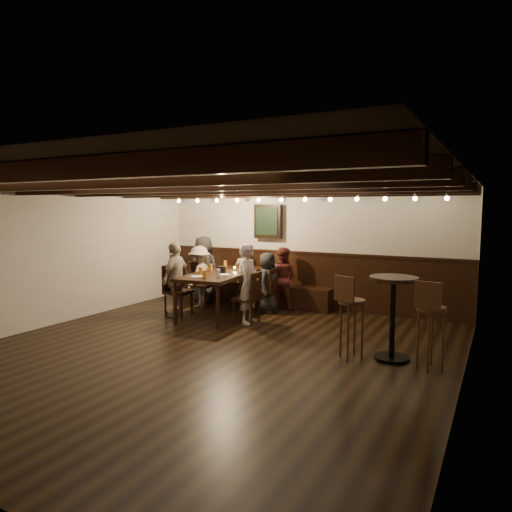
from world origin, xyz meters
The scene contains 27 objects.
room centered at (-0.29, 2.21, 1.07)m, with size 7.00×7.00×7.00m.
dining_table centered at (-1.10, 2.06, 0.74)m, with size 1.19×2.25×0.81m.
chair_left_near centered at (-1.86, 2.43, 0.29)m, with size 0.47×0.47×0.94m.
chair_left_far centered at (-1.76, 1.53, 0.30)m, with size 0.49×0.49×0.97m.
chair_right_near centered at (-0.43, 2.58, 0.26)m, with size 0.43×0.43×0.86m.
chair_right_far centered at (-0.33, 1.69, 0.28)m, with size 0.46×0.46×0.91m.
person_bench_left centered at (-2.09, 2.85, 0.71)m, with size 0.70×0.45×1.43m, color #242426.
person_bench_centre centered at (-1.21, 3.10, 0.61)m, with size 0.44×0.29×1.22m, color gray.
person_bench_right centered at (-0.30, 3.05, 0.62)m, with size 0.61×0.47×1.25m, color maroon.
person_left_near centered at (-1.89, 2.42, 0.63)m, with size 0.81×0.47×1.26m, color gray.
person_left_far centered at (-1.79, 1.53, 0.70)m, with size 0.82×0.34×1.40m, color #9F917F.
person_right_near centered at (-0.40, 2.58, 0.59)m, with size 0.58×0.38×1.18m, color black.
person_right_far centered at (-0.30, 1.69, 0.71)m, with size 0.52×0.34×1.41m, color #B6A49A.
pint_a centered at (-1.45, 2.72, 0.88)m, with size 0.07×0.07×0.14m, color #BF7219.
pint_b centered at (-0.92, 2.73, 0.88)m, with size 0.07×0.07×0.14m, color #BF7219.
pint_c centered at (-1.41, 2.12, 0.88)m, with size 0.07×0.07×0.14m, color #BF7219.
pint_d centered at (-0.82, 2.29, 0.88)m, with size 0.07×0.07×0.14m, color silver.
pint_e centered at (-1.27, 1.59, 0.88)m, with size 0.07×0.07×0.14m, color #BF7219.
pint_f centered at (-0.84, 1.53, 0.88)m, with size 0.07×0.07×0.14m, color silver.
pint_g centered at (-0.96, 1.27, 0.88)m, with size 0.07×0.07×0.14m, color #BF7219.
plate_near centered at (-1.17, 1.34, 0.82)m, with size 0.24×0.24×0.01m, color white.
plate_far centered at (-0.89, 1.78, 0.82)m, with size 0.24×0.24×0.01m, color white.
condiment_caddy centered at (-1.09, 2.01, 0.87)m, with size 0.15×0.10×0.12m, color black.
candle centered at (-1.01, 2.37, 0.83)m, with size 0.05×0.05×0.05m, color beige.
high_top_table centered at (2.35, 0.89, 0.74)m, with size 0.64×0.64×1.13m.
bar_stool_left centered at (1.84, 0.68, 0.42)m, with size 0.39×0.41×1.14m.
bar_stool_right centered at (2.85, 0.73, 0.42)m, with size 0.37×0.39×1.14m.
Camera 1 is at (3.59, -5.22, 2.03)m, focal length 32.00 mm.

